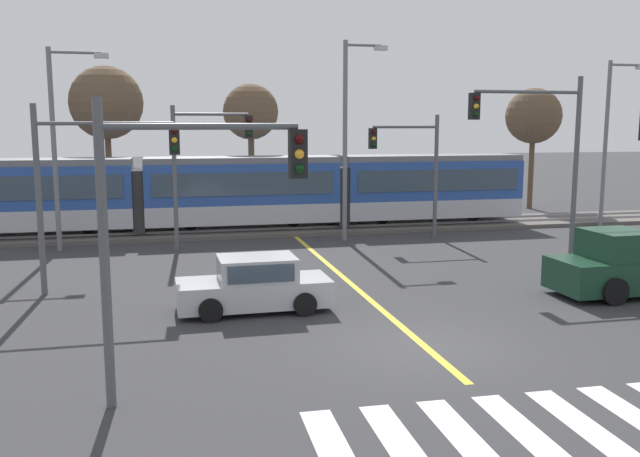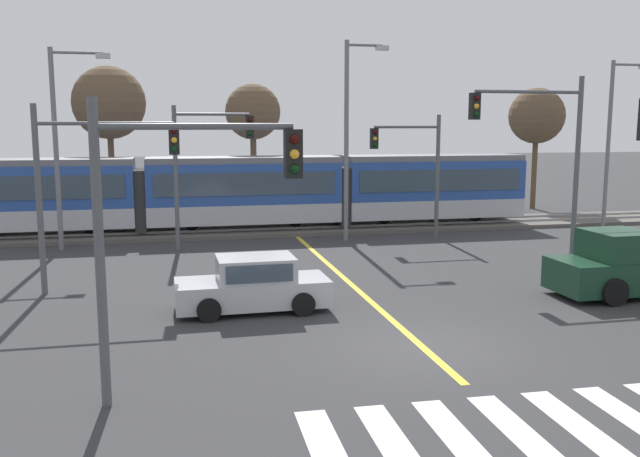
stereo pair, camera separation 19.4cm
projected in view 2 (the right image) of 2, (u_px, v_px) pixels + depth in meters
name	position (u px, v px, depth m)	size (l,w,h in m)	color
ground_plane	(422.00, 347.00, 15.70)	(200.00, 200.00, 0.00)	#333335
track_bed	(290.00, 229.00, 32.97)	(120.00, 4.00, 0.18)	#56514C
rail_near	(293.00, 228.00, 32.26)	(120.00, 0.08, 0.10)	#939399
rail_far	(288.00, 224.00, 33.65)	(120.00, 0.08, 0.10)	#939399
light_rail_tram	(244.00, 190.00, 32.20)	(28.00, 2.64, 3.43)	#B7BAC1
crosswalk_stripe_0	(325.00, 447.00, 10.82)	(0.56, 2.80, 0.01)	silver
crosswalk_stripe_1	(391.00, 441.00, 11.04)	(0.56, 2.80, 0.01)	silver
crosswalk_stripe_2	(455.00, 435.00, 11.25)	(0.56, 2.80, 0.01)	silver
crosswalk_stripe_3	(516.00, 429.00, 11.47)	(0.56, 2.80, 0.01)	silver
crosswalk_stripe_4	(574.00, 423.00, 11.68)	(0.56, 2.80, 0.01)	silver
crosswalk_stripe_5	(631.00, 418.00, 11.89)	(0.56, 2.80, 0.01)	silver
lane_centre_line	(348.00, 282.00, 22.23)	(0.20, 18.29, 0.01)	gold
sedan_crossing	(253.00, 286.00, 18.70)	(4.23, 1.98, 1.52)	#B7BABF
pickup_truck	(635.00, 267.00, 20.44)	(5.44, 2.32, 1.98)	#193D28
traffic_light_mid_left	(90.00, 170.00, 20.36)	(4.25, 0.38, 5.73)	#515459
traffic_light_mid_right	(544.00, 144.00, 23.65)	(4.25, 0.38, 6.79)	#515459
traffic_light_near_left	(174.00, 205.00, 12.14)	(3.75, 0.38, 5.58)	#515459
traffic_light_far_right	(414.00, 159.00, 30.18)	(3.25, 0.38, 5.55)	#515459
traffic_light_far_left	(203.00, 155.00, 27.31)	(3.25, 0.38, 5.87)	#515459
street_lamp_west	(61.00, 136.00, 27.22)	(2.38, 0.28, 8.14)	slate
street_lamp_centre	(350.00, 130.00, 29.50)	(1.96, 0.28, 8.69)	slate
street_lamp_east	(612.00, 134.00, 33.18)	(2.14, 0.28, 8.19)	slate
bare_tree_west	(109.00, 103.00, 35.38)	(3.80, 3.80, 8.15)	brown
bare_tree_east	(253.00, 113.00, 35.30)	(2.89, 2.89, 7.22)	brown
bare_tree_far_east	(537.00, 117.00, 40.78)	(3.34, 3.34, 7.31)	brown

